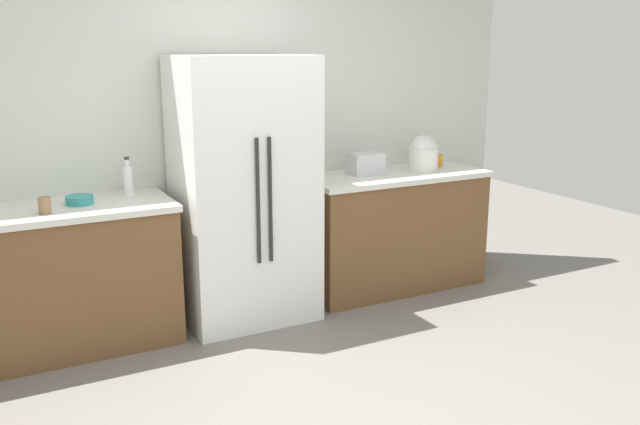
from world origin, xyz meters
name	(u,v)px	position (x,y,z in m)	size (l,w,h in m)	color
kitchen_back_panel	(215,111)	(0.00, 2.02, 1.38)	(4.82, 0.10, 2.77)	silver
counter_left	(40,282)	(-1.26, 1.67, 0.45)	(1.61, 0.62, 0.89)	brown
counter_right	(391,230)	(1.25, 1.67, 0.45)	(1.42, 0.62, 0.89)	brown
refrigerator	(244,191)	(0.04, 1.63, 0.88)	(0.86, 0.68, 1.77)	white
toaster	(366,164)	(1.04, 1.70, 0.97)	(0.25, 0.16, 0.16)	silver
rice_cooker	(423,154)	(1.52, 1.65, 1.02)	(0.22, 0.22, 0.27)	silver
bottle_a	(128,180)	(-0.68, 1.79, 1.00)	(0.06, 0.06, 0.25)	white
cup_a	(438,160)	(1.73, 1.74, 0.94)	(0.08, 0.08, 0.09)	orange
cup_b	(45,205)	(-1.21, 1.53, 0.94)	(0.07, 0.07, 0.10)	brown
bowl_a	(79,200)	(-0.99, 1.69, 0.92)	(0.16, 0.16, 0.05)	teal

